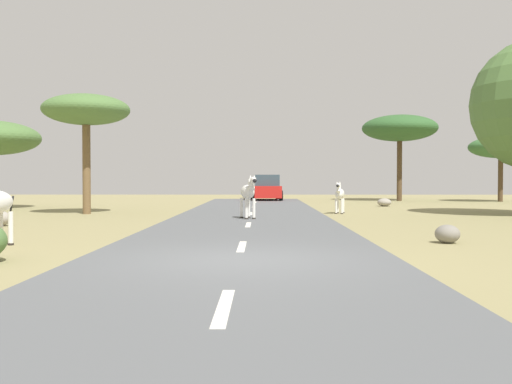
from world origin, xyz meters
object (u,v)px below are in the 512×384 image
object	(u,v)px
car_0	(266,188)
tree_4	(400,129)
tree_5	(501,148)
rock_2	(384,202)
zebra_1	(340,194)
zebra_0	(248,193)
tree_6	(86,111)
rock_1	(447,234)

from	to	relation	value
car_0	tree_4	size ratio (longest dim) A/B	0.76
tree_5	rock_2	size ratio (longest dim) A/B	5.63
zebra_1	rock_2	xyz separation A→B (m)	(3.36, 6.77, -0.62)
zebra_0	car_0	bearing A→B (deg)	-108.68
zebra_1	tree_4	xyz separation A→B (m)	(6.02, 14.63, 4.10)
tree_4	tree_5	world-z (taller)	tree_4
zebra_0	tree_5	xyz separation A→B (m)	(16.29, 17.32, 2.57)
tree_6	tree_4	bearing A→B (deg)	41.37
rock_1	rock_2	size ratio (longest dim) A/B	0.79
car_0	tree_6	size ratio (longest dim) A/B	0.86
tree_4	tree_5	distance (m)	6.65
rock_1	tree_5	bearing A→B (deg)	65.54
tree_6	rock_1	bearing A→B (deg)	-43.40
tree_4	tree_6	world-z (taller)	tree_4
tree_5	tree_6	bearing A→B (deg)	-149.61
tree_6	rock_2	size ratio (longest dim) A/B	6.69
tree_6	rock_1	size ratio (longest dim) A/B	8.43
car_0	zebra_1	bearing A→B (deg)	-81.90
tree_5	tree_4	bearing A→B (deg)	168.89
zebra_0	zebra_1	bearing A→B (deg)	-150.87
tree_5	rock_1	size ratio (longest dim) A/B	7.09
zebra_0	tree_6	bearing A→B (deg)	-43.34
zebra_1	tree_6	world-z (taller)	tree_6
car_0	tree_6	bearing A→B (deg)	-120.93
tree_4	rock_2	world-z (taller)	tree_4
rock_1	car_0	bearing A→B (deg)	98.79
tree_5	tree_6	distance (m)	27.10
zebra_1	rock_1	bearing A→B (deg)	108.30
rock_1	rock_2	bearing A→B (deg)	82.74
car_0	tree_4	distance (m)	9.99
car_0	rock_2	size ratio (longest dim) A/B	5.77
tree_5	car_0	bearing A→B (deg)	174.34
zebra_1	car_0	distance (m)	15.23
zebra_0	tree_5	size ratio (longest dim) A/B	0.39
zebra_1	tree_6	bearing A→B (deg)	15.04
zebra_0	rock_1	world-z (taller)	zebra_0
car_0	tree_5	world-z (taller)	tree_5
tree_5	rock_2	world-z (taller)	tree_5
zebra_0	tree_6	xyz separation A→B (m)	(-7.07, 3.62, 3.42)
zebra_1	rock_1	size ratio (longest dim) A/B	2.41
zebra_1	tree_4	distance (m)	16.34
car_0	tree_6	world-z (taller)	tree_6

